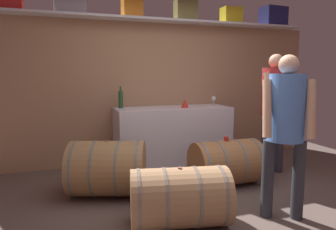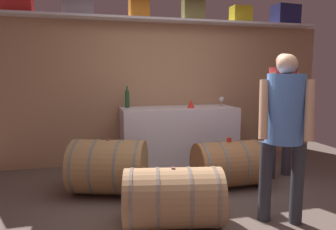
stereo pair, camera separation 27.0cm
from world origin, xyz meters
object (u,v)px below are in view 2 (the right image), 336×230
wine_barrel_near (229,164)px  visitor_tasting (282,102)px  tasting_cup (229,140)px  red_funnel (191,104)px  wine_barrel_flank (173,198)px  toolcase_grey (78,6)px  toolcase_orange (139,8)px  work_cabinet (179,136)px  wine_glass (222,99)px  toolcase_yellow (241,15)px  wine_bottle_green (127,98)px  winemaker_pouring (284,121)px  wine_barrel_far (109,167)px  toolcase_olive (193,10)px  toolcase_navy (285,15)px

wine_barrel_near → visitor_tasting: 1.12m
visitor_tasting → tasting_cup: bearing=-2.5°
red_funnel → wine_barrel_flank: 2.02m
toolcase_grey → visitor_tasting: bearing=-24.5°
toolcase_orange → work_cabinet: size_ratio=0.18×
work_cabinet → red_funnel: 0.55m
wine_glass → red_funnel: size_ratio=1.14×
toolcase_yellow → wine_barrel_near: 2.53m
visitor_tasting → toolcase_yellow: bearing=-99.9°
toolcase_grey → wine_barrel_flank: (0.83, -2.09, -2.07)m
wine_bottle_green → wine_barrel_flank: wine_bottle_green is taller
winemaker_pouring → wine_barrel_flank: bearing=19.0°
wine_barrel_far → wine_barrel_flank: wine_barrel_far is taller
red_funnel → wine_glass: bearing=18.9°
toolcase_olive → wine_barrel_far: bearing=-136.7°
wine_bottle_green → wine_glass: size_ratio=2.22×
wine_barrel_flank → visitor_tasting: (1.77, 1.00, 0.74)m
toolcase_olive → wine_bottle_green: (-1.05, -0.07, -1.34)m
red_funnel → visitor_tasting: visitor_tasting is taller
toolcase_yellow → tasting_cup: bearing=-119.6°
toolcase_olive → toolcase_yellow: toolcase_olive is taller
wine_bottle_green → wine_barrel_far: 1.33m
red_funnel → tasting_cup: size_ratio=2.15×
toolcase_navy → toolcase_olive: bearing=175.7°
toolcase_yellow → wine_bottle_green: 2.27m
toolcase_navy → winemaker_pouring: bearing=-128.1°
wine_bottle_green → tasting_cup: wine_bottle_green is taller
wine_barrel_flank → visitor_tasting: visitor_tasting is taller
toolcase_olive → wine_barrel_near: size_ratio=0.38×
work_cabinet → winemaker_pouring: size_ratio=1.10×
toolcase_grey → work_cabinet: (1.42, -0.23, -1.90)m
wine_barrel_near → red_funnel: bearing=101.9°
toolcase_olive → toolcase_navy: toolcase_navy is taller
red_funnel → wine_bottle_green: bearing=163.2°
toolcase_olive → wine_barrel_far: size_ratio=0.32×
toolcase_grey → winemaker_pouring: (1.84, -2.24, -1.38)m
toolcase_olive → toolcase_yellow: 0.81m
toolcase_navy → wine_barrel_far: (-3.04, -1.13, -2.05)m
toolcase_orange → tasting_cup: toolcase_orange is taller
toolcase_grey → wine_barrel_far: toolcase_grey is taller
wine_barrel_near → visitor_tasting: size_ratio=0.51×
toolcase_grey → winemaker_pouring: bearing=-52.4°
wine_bottle_green → toolcase_grey: bearing=174.3°
toolcase_orange → toolcase_olive: bearing=-1.3°
tasting_cup → winemaker_pouring: bearing=-85.7°
wine_barrel_near → tasting_cup: tasting_cup is taller
toolcase_grey → winemaker_pouring: 3.21m
toolcase_yellow → winemaker_pouring: toolcase_yellow is taller
work_cabinet → visitor_tasting: size_ratio=1.04×
toolcase_grey → toolcase_navy: 3.35m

